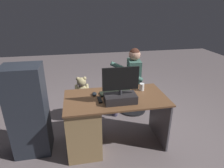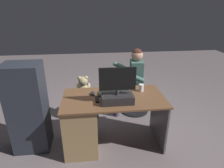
# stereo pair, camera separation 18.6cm
# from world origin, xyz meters

# --- Properties ---
(ground_plane) EXTENTS (10.00, 10.00, 0.00)m
(ground_plane) POSITION_xyz_m (0.00, 0.00, 0.00)
(ground_plane) COLOR slate
(desk) EXTENTS (1.30, 0.69, 0.71)m
(desk) POSITION_xyz_m (0.34, 0.32, 0.38)
(desk) COLOR brown
(desk) RESTS_ON ground_plane
(monitor) EXTENTS (0.43, 0.20, 0.44)m
(monitor) POSITION_xyz_m (-0.03, 0.46, 0.84)
(monitor) COLOR #282527
(monitor) RESTS_ON desk
(keyboard) EXTENTS (0.42, 0.14, 0.02)m
(keyboard) POSITION_xyz_m (-0.02, 0.22, 0.72)
(keyboard) COLOR black
(keyboard) RESTS_ON desk
(computer_mouse) EXTENTS (0.06, 0.10, 0.04)m
(computer_mouse) POSITION_xyz_m (0.26, 0.21, 0.73)
(computer_mouse) COLOR black
(computer_mouse) RESTS_ON desk
(cup) EXTENTS (0.06, 0.06, 0.10)m
(cup) POSITION_xyz_m (-0.39, 0.18, 0.76)
(cup) COLOR white
(cup) RESTS_ON desk
(tv_remote) EXTENTS (0.05, 0.15, 0.02)m
(tv_remote) POSITION_xyz_m (0.21, 0.37, 0.72)
(tv_remote) COLOR black
(tv_remote) RESTS_ON desk
(office_chair_teddy) EXTENTS (0.47, 0.47, 0.42)m
(office_chair_teddy) POSITION_xyz_m (0.41, -0.40, 0.25)
(office_chair_teddy) COLOR black
(office_chair_teddy) RESTS_ON ground_plane
(teddy_bear) EXTENTS (0.22, 0.23, 0.33)m
(teddy_bear) POSITION_xyz_m (0.41, -0.41, 0.57)
(teddy_bear) COLOR tan
(teddy_bear) RESTS_ON office_chair_teddy
(visitor_chair) EXTENTS (0.49, 0.49, 0.42)m
(visitor_chair) POSITION_xyz_m (-0.48, -0.51, 0.23)
(visitor_chair) COLOR black
(visitor_chair) RESTS_ON ground_plane
(person) EXTENTS (0.54, 0.52, 1.14)m
(person) POSITION_xyz_m (-0.41, -0.50, 0.67)
(person) COLOR #3E6358
(person) RESTS_ON ground_plane
(equipment_rack) EXTENTS (0.44, 0.36, 1.17)m
(equipment_rack) POSITION_xyz_m (1.08, 0.27, 0.59)
(equipment_rack) COLOR #262B34
(equipment_rack) RESTS_ON ground_plane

